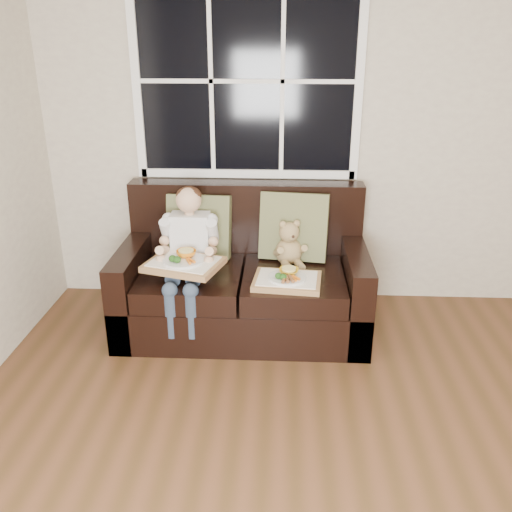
# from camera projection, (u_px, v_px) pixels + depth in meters

# --- Properties ---
(room_walls) EXTENTS (4.52, 5.02, 2.71)m
(room_walls) POSITION_uv_depth(u_px,v_px,m) (459.00, 175.00, 1.48)
(room_walls) COLOR beige
(room_walls) RESTS_ON ground
(window_back) EXTENTS (1.62, 0.04, 1.37)m
(window_back) POSITION_uv_depth(u_px,v_px,m) (247.00, 81.00, 3.78)
(window_back) COLOR black
(window_back) RESTS_ON room_walls
(loveseat) EXTENTS (1.70, 0.92, 0.96)m
(loveseat) POSITION_uv_depth(u_px,v_px,m) (244.00, 283.00, 3.86)
(loveseat) COLOR black
(loveseat) RESTS_ON ground
(pillow_left) EXTENTS (0.47, 0.24, 0.47)m
(pillow_left) POSITION_uv_depth(u_px,v_px,m) (199.00, 226.00, 3.88)
(pillow_left) COLOR olive
(pillow_left) RESTS_ON loveseat
(pillow_right) EXTENTS (0.50, 0.28, 0.49)m
(pillow_right) POSITION_uv_depth(u_px,v_px,m) (294.00, 226.00, 3.84)
(pillow_right) COLOR olive
(pillow_right) RESTS_ON loveseat
(child) EXTENTS (0.38, 0.60, 0.87)m
(child) POSITION_uv_depth(u_px,v_px,m) (188.00, 244.00, 3.64)
(child) COLOR silver
(child) RESTS_ON loveseat
(teddy_bear) EXTENTS (0.23, 0.27, 0.33)m
(teddy_bear) POSITION_uv_depth(u_px,v_px,m) (289.00, 246.00, 3.78)
(teddy_bear) COLOR tan
(teddy_bear) RESTS_ON loveseat
(tray_left) EXTENTS (0.55, 0.47, 0.11)m
(tray_left) POSITION_uv_depth(u_px,v_px,m) (184.00, 263.00, 3.51)
(tray_left) COLOR #B0774F
(tray_left) RESTS_ON child
(tray_right) EXTENTS (0.46, 0.37, 0.10)m
(tray_right) POSITION_uv_depth(u_px,v_px,m) (287.00, 279.00, 3.51)
(tray_right) COLOR #B0774F
(tray_right) RESTS_ON loveseat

